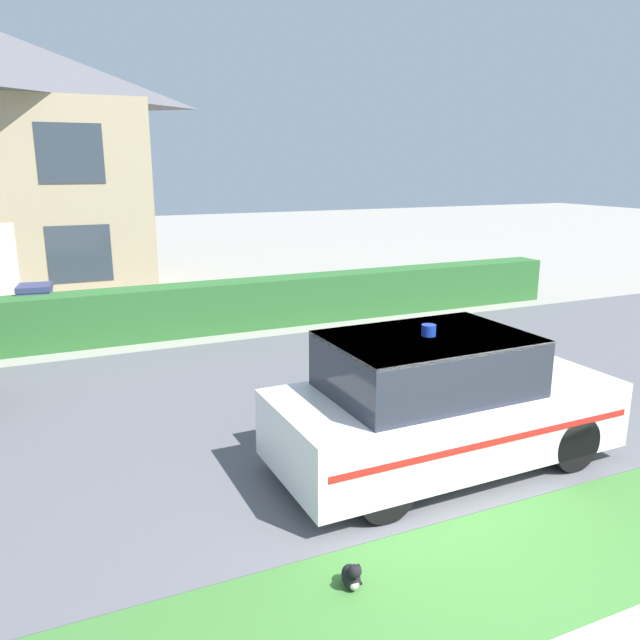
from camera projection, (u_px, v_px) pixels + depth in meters
ground_plane at (531, 597)px, 4.95m from camera, size 80.00×80.00×0.00m
road_strip at (304, 400)px, 9.06m from camera, size 28.00×6.95×0.01m
lawn_verge at (499, 569)px, 5.28m from camera, size 28.00×1.59×0.01m
garden_hedge at (253, 304)px, 13.09m from camera, size 14.91×0.71×1.01m
police_car at (440, 403)px, 6.94m from camera, size 3.94×1.72×1.67m
cat at (352, 576)px, 5.03m from camera, size 0.20×0.30×0.28m
wheelie_bin at (37, 314)px, 11.84m from camera, size 0.67×0.72×1.15m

